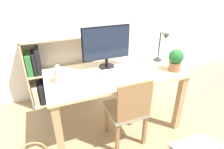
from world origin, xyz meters
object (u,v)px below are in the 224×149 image
object	(u,v)px
bookshelf	(49,76)
monitor	(106,45)
vase	(58,75)
desk_lamp	(162,45)
chair	(128,109)
keyboard	(114,71)
potted_plant	(176,60)

from	to	relation	value
bookshelf	monitor	bearing A→B (deg)	-47.66
vase	desk_lamp	xyz separation A→B (m)	(1.22, 0.05, 0.14)
chair	bookshelf	size ratio (longest dim) A/B	0.85
keyboard	desk_lamp	xyz separation A→B (m)	(0.63, 0.05, 0.21)
keyboard	chair	world-z (taller)	chair
chair	bookshelf	world-z (taller)	bookshelf
keyboard	desk_lamp	size ratio (longest dim) A/B	0.92
keyboard	bookshelf	world-z (taller)	bookshelf
chair	desk_lamp	bearing A→B (deg)	31.63
chair	bookshelf	bearing A→B (deg)	122.81
bookshelf	desk_lamp	bearing A→B (deg)	-31.57
vase	desk_lamp	distance (m)	1.23
monitor	potted_plant	distance (m)	0.77
potted_plant	bookshelf	distance (m)	1.73
keyboard	vase	distance (m)	0.59
potted_plant	vase	bearing A→B (deg)	170.40
monitor	chair	bearing A→B (deg)	-80.82
keyboard	chair	bearing A→B (deg)	-81.49
potted_plant	monitor	bearing A→B (deg)	152.00
potted_plant	bookshelf	bearing A→B (deg)	141.14
monitor	vase	bearing A→B (deg)	-164.97
desk_lamp	potted_plant	xyz separation A→B (m)	(0.01, -0.25, -0.09)
potted_plant	chair	distance (m)	0.74
monitor	chair	distance (m)	0.73
monitor	potted_plant	size ratio (longest dim) A/B	2.24
keyboard	potted_plant	world-z (taller)	potted_plant
vase	desk_lamp	bearing A→B (deg)	2.14
desk_lamp	potted_plant	size ratio (longest dim) A/B	1.49
desk_lamp	monitor	bearing A→B (deg)	171.12
vase	monitor	bearing A→B (deg)	15.03
keyboard	vase	world-z (taller)	vase
monitor	vase	size ratio (longest dim) A/B	2.92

